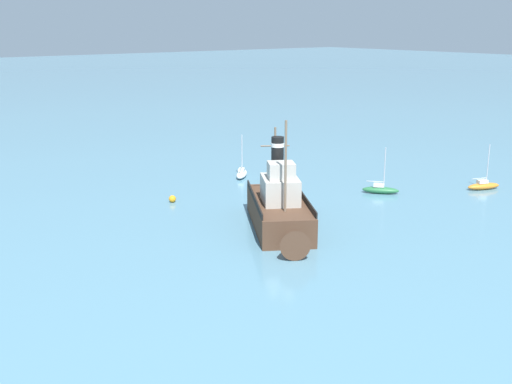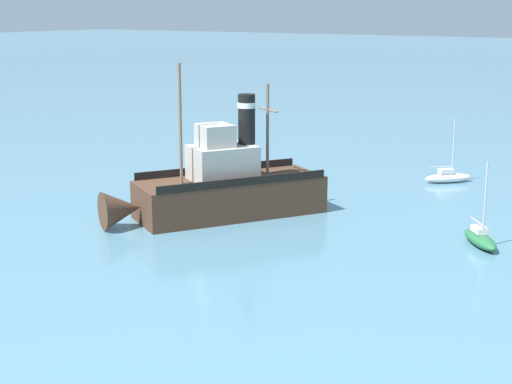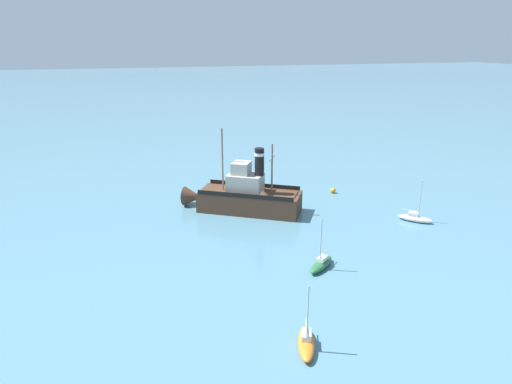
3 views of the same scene
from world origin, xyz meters
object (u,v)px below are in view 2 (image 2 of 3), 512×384
sailboat_white (448,177)px  mooring_buoy (286,171)px  old_tugboat (221,188)px  sailboat_green (480,238)px

sailboat_white → mooring_buoy: size_ratio=6.91×
old_tugboat → sailboat_green: size_ratio=2.86×
sailboat_white → mooring_buoy: 12.68m
sailboat_green → mooring_buoy: bearing=-28.9°
old_tugboat → mooring_buoy: 13.56m
old_tugboat → mooring_buoy: old_tugboat is taller
mooring_buoy → sailboat_green: bearing=151.1°
old_tugboat → sailboat_green: bearing=-170.5°
old_tugboat → sailboat_white: size_ratio=2.86×
old_tugboat → sailboat_white: (-8.97, -17.53, -1.40)m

